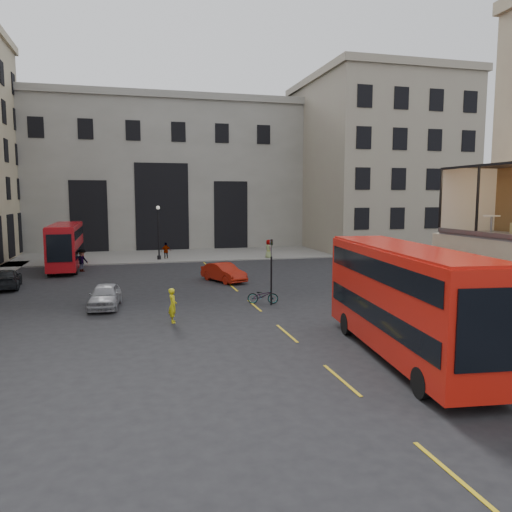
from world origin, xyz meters
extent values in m
plane|color=black|center=(0.00, 0.00, 0.00)|extent=(140.00, 140.00, 0.00)
cube|color=beige|center=(6.50, 5.00, 6.05)|extent=(3.00, 0.04, 2.90)
cube|color=gray|center=(-5.00, 48.00, 9.00)|extent=(34.00, 10.00, 18.00)
cube|color=gray|center=(-5.00, 48.00, 17.60)|extent=(35.00, 10.60, 0.80)
cube|color=black|center=(-5.00, 42.96, 5.00)|extent=(6.00, 0.12, 10.00)
cube|color=black|center=(-13.00, 42.96, 4.00)|extent=(4.00, 0.12, 8.00)
cube|color=black|center=(3.00, 42.96, 4.00)|extent=(4.00, 0.12, 8.00)
cube|color=gray|center=(20.00, 40.00, 10.00)|extent=(16.00, 18.00, 20.00)
cube|color=gray|center=(20.00, 40.00, 19.60)|extent=(16.60, 18.60, 0.80)
cube|color=slate|center=(-6.00, 38.00, 0.06)|extent=(40.00, 12.00, 0.12)
cylinder|color=black|center=(-1.00, 12.00, 1.40)|extent=(0.10, 0.10, 2.80)
imported|color=black|center=(-1.00, 12.00, 3.30)|extent=(0.16, 0.20, 1.00)
cylinder|color=black|center=(-15.00, 28.00, 1.40)|extent=(0.10, 0.10, 2.80)
imported|color=black|center=(-15.00, 28.00, 3.30)|extent=(0.16, 0.20, 1.00)
cylinder|color=black|center=(-6.00, 34.00, 2.50)|extent=(0.14, 0.14, 5.00)
cylinder|color=black|center=(-6.00, 34.00, 0.25)|extent=(0.36, 0.36, 0.50)
sphere|color=silver|center=(-6.00, 34.00, 5.15)|extent=(0.36, 0.36, 0.36)
cube|color=red|center=(1.27, 1.60, 2.31)|extent=(3.66, 11.04, 3.84)
cube|color=black|center=(1.27, 1.60, 1.77)|extent=(3.64, 10.45, 0.79)
cube|color=black|center=(1.27, 1.60, 3.49)|extent=(3.64, 10.45, 0.79)
cube|color=red|center=(1.27, 1.60, 4.26)|extent=(3.54, 10.81, 0.12)
cylinder|color=black|center=(0.56, 5.17, 0.49)|extent=(0.38, 1.01, 0.98)
cylinder|color=black|center=(2.76, 4.92, 0.49)|extent=(0.38, 1.01, 0.98)
cylinder|color=black|center=(-0.26, -2.04, 0.49)|extent=(0.38, 1.01, 0.98)
cylinder|color=black|center=(1.95, -2.29, 0.49)|extent=(0.38, 1.01, 0.98)
cube|color=#A30B11|center=(-14.05, 30.05, 2.08)|extent=(2.36, 9.77, 3.45)
cube|color=black|center=(-14.05, 30.05, 1.59)|extent=(2.39, 9.24, 0.71)
cube|color=black|center=(-14.05, 30.05, 3.14)|extent=(2.39, 9.24, 0.71)
cube|color=#A30B11|center=(-14.05, 30.05, 3.83)|extent=(2.27, 9.57, 0.11)
cylinder|color=black|center=(-15.08, 33.15, 0.44)|extent=(0.26, 0.89, 0.89)
cylinder|color=black|center=(-13.11, 33.18, 0.44)|extent=(0.26, 0.89, 0.89)
cylinder|color=black|center=(-14.99, 26.63, 0.44)|extent=(0.26, 0.89, 0.89)
cylinder|color=black|center=(-13.01, 26.66, 0.44)|extent=(0.26, 0.89, 0.89)
imported|color=#9A9BA1|center=(-10.23, 13.68, 0.67)|extent=(1.91, 4.06, 1.34)
imported|color=#951609|center=(-2.16, 20.50, 0.68)|extent=(2.98, 4.36, 1.36)
imported|color=black|center=(-17.00, 21.53, 0.64)|extent=(2.36, 4.64, 1.29)
imported|color=gray|center=(-1.37, 12.48, 0.47)|extent=(1.88, 1.11, 0.93)
imported|color=yellow|center=(-6.85, 9.33, 0.86)|extent=(0.44, 0.64, 1.72)
imported|color=gray|center=(-14.73, 26.18, 0.84)|extent=(0.97, 0.86, 1.68)
imported|color=gray|center=(-12.64, 28.29, 0.95)|extent=(1.31, 1.39, 1.89)
imported|color=gray|center=(-5.28, 34.61, 0.85)|extent=(1.05, 0.57, 1.70)
imported|color=gray|center=(4.74, 32.75, 0.97)|extent=(0.82, 1.06, 1.93)
cylinder|color=beige|center=(5.76, 2.55, 5.40)|extent=(0.66, 0.66, 0.04)
cylinder|color=slate|center=(5.76, 2.55, 5.01)|extent=(0.09, 0.09, 0.77)
cylinder|color=slate|center=(5.76, 2.55, 4.62)|extent=(0.48, 0.48, 0.03)
camera|label=1|loc=(-8.88, -15.07, 6.19)|focal=35.00mm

